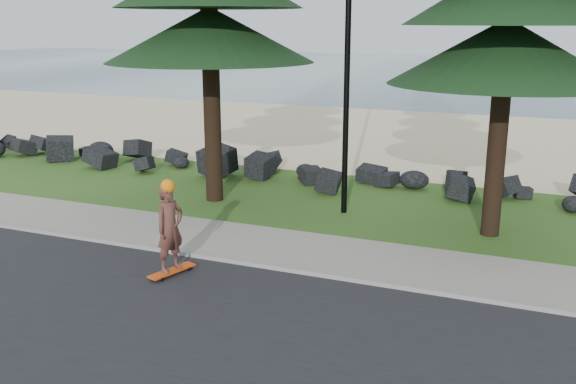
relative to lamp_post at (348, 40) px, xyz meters
name	(u,v)px	position (x,y,z in m)	size (l,w,h in m)	color
ground	(296,254)	(0.00, -3.20, -4.13)	(160.00, 160.00, 0.00)	#32591B
road	(177,359)	(0.00, -7.70, -4.12)	(160.00, 7.00, 0.02)	black
kerb	(278,267)	(0.00, -4.10, -4.08)	(160.00, 0.20, 0.10)	gray
sidewalk	(299,249)	(0.00, -3.00, -4.09)	(160.00, 2.00, 0.08)	gray
beach_sand	(428,138)	(0.00, 11.30, -4.13)	(160.00, 15.00, 0.01)	beige
ocean	(502,73)	(0.00, 47.80, -4.13)	(160.00, 58.00, 0.01)	#355665
seawall_boulders	(370,189)	(0.00, 2.40, -4.13)	(60.00, 2.40, 1.10)	black
lamp_post	(348,40)	(0.00, 0.00, 0.00)	(0.25, 0.14, 8.14)	black
skateboarder	(170,228)	(-1.71, -5.11, -3.22)	(0.55, 1.01, 1.82)	#DD430D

